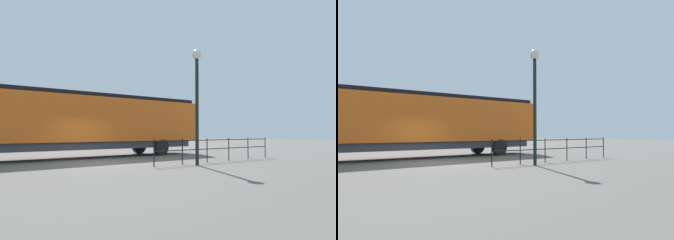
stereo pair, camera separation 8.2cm
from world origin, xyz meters
The scene contains 4 objects.
ground_plane centered at (0.00, 0.00, 0.00)m, with size 120.00×120.00×0.00m, color #666059.
locomotive centered at (-3.65, 0.65, 2.20)m, with size 2.91×17.85×3.88m.
lamp_post centered at (3.92, 3.01, 3.66)m, with size 0.45×0.45×5.45m.
platform_fence centered at (3.14, 5.34, 0.80)m, with size 0.05×8.57×1.24m.
Camera 1 is at (14.81, -7.66, 1.52)m, focal length 34.72 mm.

